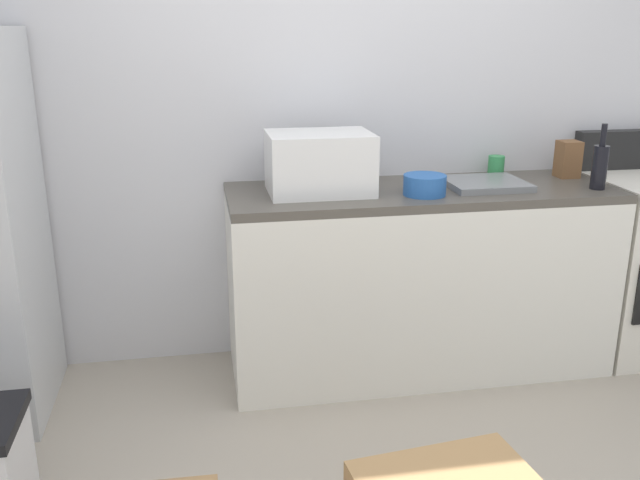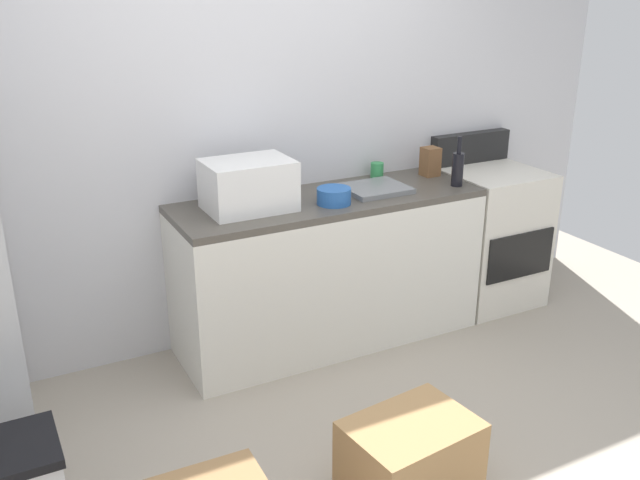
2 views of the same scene
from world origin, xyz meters
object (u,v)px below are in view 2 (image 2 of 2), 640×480
object	(u,v)px
microwave	(248,185)
knife_block	(430,162)
coffee_mug	(377,171)
stove_oven	(488,234)
mixing_bowl	(334,196)
cardboard_box_large	(410,459)
wine_bottle	(458,168)

from	to	relation	value
microwave	knife_block	size ratio (longest dim) A/B	2.56
coffee_mug	stove_oven	bearing A→B (deg)	-14.50
mixing_bowl	cardboard_box_large	size ratio (longest dim) A/B	0.36
knife_block	cardboard_box_large	world-z (taller)	knife_block
microwave	cardboard_box_large	bearing A→B (deg)	-84.32
coffee_mug	cardboard_box_large	distance (m)	1.93
stove_oven	knife_block	bearing A→B (deg)	166.59
microwave	coffee_mug	xyz separation A→B (m)	(0.93, 0.20, -0.09)
microwave	wine_bottle	size ratio (longest dim) A/B	1.53
wine_bottle	mixing_bowl	xyz separation A→B (m)	(-0.82, 0.03, -0.06)
stove_oven	cardboard_box_large	xyz separation A→B (m)	(-1.57, -1.38, -0.29)
microwave	wine_bottle	xyz separation A→B (m)	(1.27, -0.16, -0.03)
stove_oven	microwave	world-z (taller)	microwave
wine_bottle	mixing_bowl	size ratio (longest dim) A/B	1.58
coffee_mug	mixing_bowl	distance (m)	0.58
mixing_bowl	cardboard_box_large	world-z (taller)	mixing_bowl
stove_oven	cardboard_box_large	world-z (taller)	stove_oven
stove_oven	mixing_bowl	distance (m)	1.35
stove_oven	coffee_mug	bearing A→B (deg)	165.50
coffee_mug	cardboard_box_large	bearing A→B (deg)	-116.76
wine_bottle	knife_block	distance (m)	0.26
knife_block	cardboard_box_large	distance (m)	2.03
microwave	coffee_mug	bearing A→B (deg)	11.81
wine_bottle	stove_oven	bearing A→B (deg)	20.21
microwave	cardboard_box_large	size ratio (longest dim) A/B	0.87
wine_bottle	cardboard_box_large	distance (m)	1.86
mixing_bowl	cardboard_box_large	distance (m)	1.50
stove_oven	wine_bottle	bearing A→B (deg)	-159.79
knife_block	microwave	bearing A→B (deg)	-175.47
stove_oven	cardboard_box_large	bearing A→B (deg)	-138.62
microwave	knife_block	distance (m)	1.27
stove_oven	cardboard_box_large	size ratio (longest dim) A/B	2.08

